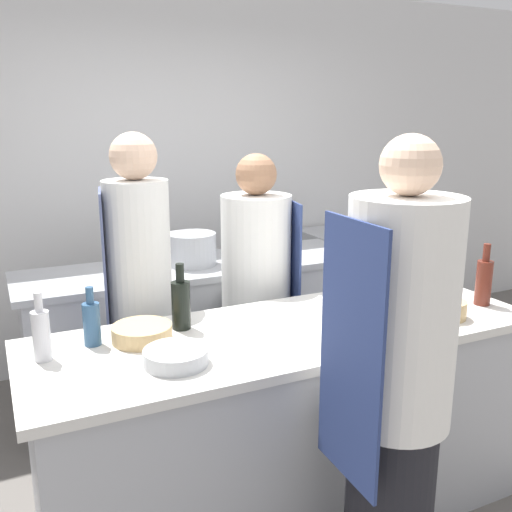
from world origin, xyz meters
name	(u,v)px	position (x,y,z in m)	size (l,w,h in m)	color
ground_plane	(287,512)	(0.00, 0.00, 0.00)	(16.00, 16.00, 0.00)	#605B56
wall_back	(154,177)	(0.00, 2.13, 1.40)	(8.00, 0.06, 2.80)	silver
prep_counter	(289,424)	(0.00, 0.00, 0.47)	(2.28, 0.78, 0.94)	#A8AAAF
pass_counter	(198,334)	(0.00, 1.23, 0.47)	(2.19, 0.64, 0.94)	#A8AAAF
oven_range	(352,286)	(1.55, 1.72, 0.46)	(0.76, 0.71, 0.92)	#A8AAAF
chef_at_prep_near	(394,400)	(0.04, -0.66, 0.90)	(0.39, 0.37, 1.80)	black
chef_at_stove	(257,302)	(0.18, 0.71, 0.82)	(0.43, 0.42, 1.65)	black
chef_at_pass_far	(140,307)	(-0.50, 0.66, 0.91)	(0.36, 0.34, 1.78)	black
bottle_olive_oil	(41,334)	(-1.01, 0.12, 1.05)	(0.07, 0.07, 0.27)	silver
bottle_vinegar	(92,322)	(-0.82, 0.19, 1.04)	(0.07, 0.07, 0.25)	#2D5175
bottle_wine	(484,281)	(1.02, -0.12, 1.06)	(0.08, 0.08, 0.31)	#5B2319
bottle_cooking_oil	(181,303)	(-0.43, 0.21, 1.06)	(0.08, 0.08, 0.29)	black
bowl_mixing_large	(446,309)	(0.72, -0.19, 0.98)	(0.18, 0.18, 0.08)	tan
bowl_prep_small	(142,333)	(-0.62, 0.14, 0.97)	(0.25, 0.25, 0.07)	tan
bowl_ceramic_blue	(176,357)	(-0.57, -0.14, 0.97)	(0.25, 0.25, 0.06)	#B7BABC
cup	(379,304)	(0.47, -0.01, 0.99)	(0.08, 0.08, 0.10)	white
stockpot	(192,249)	(-0.03, 1.23, 1.04)	(0.30, 0.30, 0.20)	#A8AAAF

